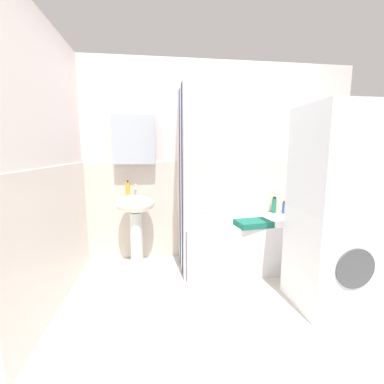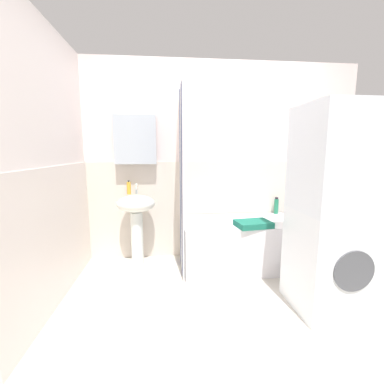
{
  "view_description": "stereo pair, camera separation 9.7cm",
  "coord_description": "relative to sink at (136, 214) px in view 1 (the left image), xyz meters",
  "views": [
    {
      "loc": [
        -0.68,
        -1.93,
        1.32
      ],
      "look_at": [
        -0.31,
        0.85,
        0.88
      ],
      "focal_mm": 24.25,
      "sensor_mm": 36.0,
      "label": 1
    },
    {
      "loc": [
        -0.59,
        -1.94,
        1.32
      ],
      "look_at": [
        -0.31,
        0.85,
        0.88
      ],
      "focal_mm": 24.25,
      "sensor_mm": 36.0,
      "label": 2
    }
  ],
  "objects": [
    {
      "name": "soap_dispenser",
      "position": [
        -0.09,
        0.08,
        0.3
      ],
      "size": [
        0.05,
        0.05,
        0.17
      ],
      "color": "gold",
      "rests_on": "sink"
    },
    {
      "name": "washer_dryer_stack",
      "position": [
        1.7,
        -1.05,
        0.23
      ],
      "size": [
        0.57,
        0.58,
        1.69
      ],
      "color": "white",
      "rests_on": "ground_plane"
    },
    {
      "name": "ground_plane",
      "position": [
        0.94,
        -1.03,
        -0.63
      ],
      "size": [
        4.8,
        5.6,
        0.04
      ],
      "primitive_type": "cube",
      "color": "beige"
    },
    {
      "name": "bathtub",
      "position": [
        1.25,
        -0.16,
        -0.34
      ],
      "size": [
        1.43,
        0.7,
        0.54
      ],
      "primitive_type": "cube",
      "color": "white",
      "rests_on": "ground_plane"
    },
    {
      "name": "sink",
      "position": [
        0.0,
        0.0,
        0.0
      ],
      "size": [
        0.44,
        0.34,
        0.83
      ],
      "color": "white",
      "rests_on": "ground_plane"
    },
    {
      "name": "wall_left_tiled",
      "position": [
        -0.63,
        -0.69,
        0.51
      ],
      "size": [
        0.07,
        1.81,
        2.4
      ],
      "color": "silver",
      "rests_on": "ground_plane"
    },
    {
      "name": "wall_back_tiled",
      "position": [
        0.88,
        0.23,
        0.53
      ],
      "size": [
        3.6,
        0.18,
        2.4
      ],
      "color": "white",
      "rests_on": "ground_plane"
    },
    {
      "name": "lotion_bottle",
      "position": [
        1.74,
        0.13,
        0.03
      ],
      "size": [
        0.05,
        0.05,
        0.21
      ],
      "color": "#217852",
      "rests_on": "bathtub"
    },
    {
      "name": "faucet",
      "position": [
        -0.0,
        0.08,
        0.28
      ],
      "size": [
        0.03,
        0.12,
        0.12
      ],
      "color": "silver",
      "rests_on": "sink"
    },
    {
      "name": "towel_folded",
      "position": [
        1.26,
        -0.4,
        -0.04
      ],
      "size": [
        0.39,
        0.3,
        0.06
      ],
      "primitive_type": "cube",
      "rotation": [
        0.0,
        0.0,
        0.14
      ],
      "color": "#1B6B56",
      "rests_on": "bathtub"
    },
    {
      "name": "body_wash_bottle",
      "position": [
        1.86,
        0.1,
        0.0
      ],
      "size": [
        0.05,
        0.05,
        0.16
      ],
      "color": "#304E9A",
      "rests_on": "bathtub"
    },
    {
      "name": "shower_curtain",
      "position": [
        0.52,
        -0.16,
        0.39
      ],
      "size": [
        0.01,
        0.7,
        2.0
      ],
      "color": "white",
      "rests_on": "ground_plane"
    }
  ]
}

